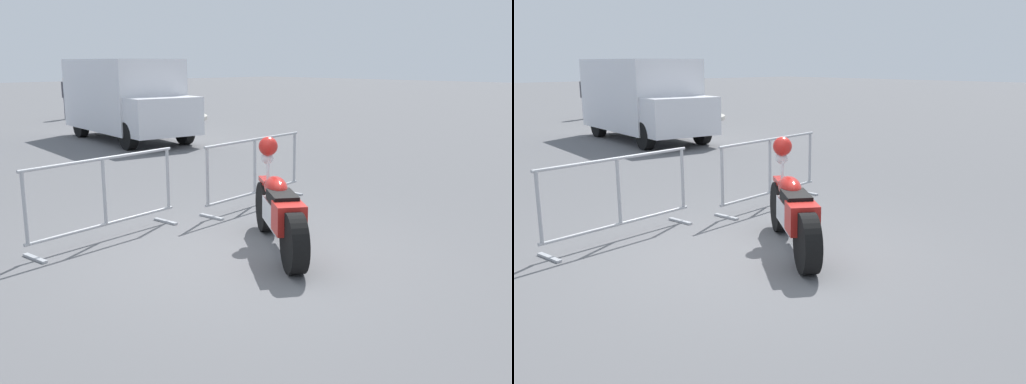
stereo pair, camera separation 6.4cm
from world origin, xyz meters
TOP-DOWN VIEW (x-y plane):
  - ground_plane at (0.00, 0.00)m, footprint 120.00×120.00m
  - motorcycle at (0.53, -0.22)m, footprint 1.43×2.00m
  - crowd_barrier_near at (-0.79, 1.59)m, footprint 2.24×0.71m
  - crowd_barrier_far at (1.84, 1.59)m, footprint 2.24×0.71m
  - delivery_van at (4.50, 9.82)m, footprint 2.46×5.17m
  - pedestrian at (6.05, 16.92)m, footprint 0.48×0.48m
  - planter_island at (8.12, 14.59)m, footprint 4.69×4.69m

SIDE VIEW (x-z plane):
  - ground_plane at x=0.00m, z-range 0.00..0.00m
  - planter_island at x=8.12m, z-range -0.30..0.94m
  - motorcycle at x=0.53m, z-range -0.15..1.14m
  - crowd_barrier_near at x=-0.79m, z-range 0.02..1.09m
  - crowd_barrier_far at x=1.84m, z-range 0.02..1.09m
  - pedestrian at x=6.05m, z-range 0.07..1.76m
  - delivery_van at x=4.50m, z-range 0.09..2.40m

